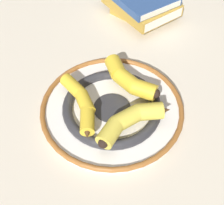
# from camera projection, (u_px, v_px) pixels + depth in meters

# --- Properties ---
(ground_plane) EXTENTS (2.80, 2.80, 0.00)m
(ground_plane) POSITION_uv_depth(u_px,v_px,m) (111.00, 97.00, 0.76)
(ground_plane) COLOR beige
(decorative_bowl) EXTENTS (0.33, 0.33, 0.03)m
(decorative_bowl) POSITION_uv_depth(u_px,v_px,m) (112.00, 108.00, 0.72)
(decorative_bowl) COLOR white
(decorative_bowl) RESTS_ON ground_plane
(banana_a) EXTENTS (0.18, 0.07, 0.04)m
(banana_a) POSITION_uv_depth(u_px,v_px,m) (127.00, 78.00, 0.73)
(banana_a) COLOR gold
(banana_a) RESTS_ON decorative_bowl
(banana_b) EXTENTS (0.09, 0.18, 0.04)m
(banana_b) POSITION_uv_depth(u_px,v_px,m) (131.00, 120.00, 0.66)
(banana_b) COLOR gold
(banana_b) RESTS_ON decorative_bowl
(banana_c) EXTENTS (0.18, 0.10, 0.03)m
(banana_c) POSITION_uv_depth(u_px,v_px,m) (82.00, 103.00, 0.69)
(banana_c) COLOR gold
(banana_c) RESTS_ON decorative_bowl
(book_stack) EXTENTS (0.24, 0.19, 0.08)m
(book_stack) POSITION_uv_depth(u_px,v_px,m) (141.00, 2.00, 0.95)
(book_stack) COLOR #B28933
(book_stack) RESTS_ON ground_plane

